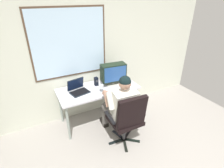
{
  "coord_description": "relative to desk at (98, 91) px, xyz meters",
  "views": [
    {
      "loc": [
        -1.24,
        -0.6,
        2.29
      ],
      "look_at": [
        -0.04,
        1.72,
        0.95
      ],
      "focal_mm": 28.02,
      "sensor_mm": 36.0,
      "label": 1
    }
  ],
  "objects": [
    {
      "name": "desk_speaker",
      "position": [
        0.02,
        0.13,
        0.14
      ],
      "size": [
        0.07,
        0.09,
        0.16
      ],
      "color": "black",
      "rests_on": "desk"
    },
    {
      "name": "laptop",
      "position": [
        -0.37,
        0.05,
        0.13
      ],
      "size": [
        0.37,
        0.34,
        0.23
      ],
      "color": "black",
      "rests_on": "desk"
    },
    {
      "name": "person_seated",
      "position": [
        0.16,
        -0.57,
        -0.02
      ],
      "size": [
        0.54,
        0.8,
        1.23
      ],
      "color": "#524E4A",
      "rests_on": "ground"
    },
    {
      "name": "desk",
      "position": [
        0.0,
        0.0,
        0.0
      ],
      "size": [
        1.5,
        0.67,
        0.72
      ],
      "color": "gray",
      "rests_on": "ground"
    },
    {
      "name": "crt_monitor",
      "position": [
        0.33,
        0.02,
        0.3
      ],
      "size": [
        0.49,
        0.26,
        0.41
      ],
      "color": "beige",
      "rests_on": "desk"
    },
    {
      "name": "office_chair",
      "position": [
        0.14,
        -0.84,
        -0.1
      ],
      "size": [
        0.6,
        0.57,
        0.99
      ],
      "color": "black",
      "rests_on": "ground"
    },
    {
      "name": "wall_rear",
      "position": [
        0.12,
        0.4,
        0.78
      ],
      "size": [
        5.06,
        0.08,
        2.87
      ],
      "color": "beige",
      "rests_on": "ground"
    },
    {
      "name": "wine_glass",
      "position": [
        -0.0,
        -0.17,
        0.17
      ],
      "size": [
        0.07,
        0.07,
        0.14
      ],
      "color": "silver",
      "rests_on": "desk"
    }
  ]
}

